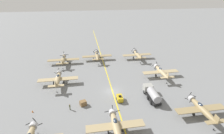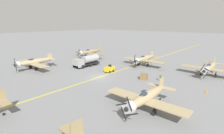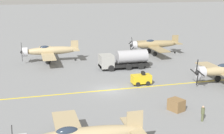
{
  "view_description": "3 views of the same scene",
  "coord_description": "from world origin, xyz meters",
  "px_view_note": "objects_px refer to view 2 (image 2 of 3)",
  "views": [
    {
      "loc": [
        -7.25,
        -42.15,
        27.13
      ],
      "look_at": [
        1.23,
        8.21,
        3.99
      ],
      "focal_mm": 28.0,
      "sensor_mm": 36.0,
      "label": 1
    },
    {
      "loc": [
        -26.54,
        26.37,
        11.9
      ],
      "look_at": [
        -4.71,
        1.06,
        3.35
      ],
      "focal_mm": 28.0,
      "sensor_mm": 36.0,
      "label": 2
    },
    {
      "loc": [
        -36.66,
        9.76,
        12.94
      ],
      "look_at": [
        -0.22,
        -0.24,
        3.09
      ],
      "focal_mm": 50.0,
      "sensor_mm": 36.0,
      "label": 3
    }
  ],
  "objects_px": {
    "airplane_near_right": "(89,52)",
    "airplane_mid_left": "(146,97)",
    "airplane_near_center": "(144,59)",
    "airplane_mid_right": "(34,62)",
    "fuel_tanker": "(87,61)",
    "supply_crate_by_tanker": "(144,77)",
    "ground_crew_walking": "(160,77)",
    "traffic_cone": "(206,91)",
    "tow_tractor": "(109,69)",
    "airplane_near_left": "(209,67)"
  },
  "relations": [
    {
      "from": "traffic_cone",
      "to": "airplane_mid_right",
      "type": "bearing_deg",
      "value": 17.8
    },
    {
      "from": "airplane_near_right",
      "to": "airplane_mid_left",
      "type": "xyz_separation_m",
      "value": [
        -34.03,
        20.36,
        -0.0
      ]
    },
    {
      "from": "airplane_mid_left",
      "to": "supply_crate_by_tanker",
      "type": "xyz_separation_m",
      "value": [
        7.28,
        -11.79,
        -1.38
      ]
    },
    {
      "from": "airplane_mid_left",
      "to": "tow_tractor",
      "type": "height_order",
      "value": "airplane_mid_left"
    },
    {
      "from": "airplane_near_right",
      "to": "airplane_mid_right",
      "type": "relative_size",
      "value": 1.0
    },
    {
      "from": "ground_crew_walking",
      "to": "supply_crate_by_tanker",
      "type": "height_order",
      "value": "ground_crew_walking"
    },
    {
      "from": "airplane_near_center",
      "to": "tow_tractor",
      "type": "distance_m",
      "value": 11.56
    },
    {
      "from": "airplane_mid_left",
      "to": "tow_tractor",
      "type": "distance_m",
      "value": 20.35
    },
    {
      "from": "airplane_near_right",
      "to": "airplane_mid_left",
      "type": "relative_size",
      "value": 1.0
    },
    {
      "from": "airplane_near_center",
      "to": "fuel_tanker",
      "type": "distance_m",
      "value": 16.03
    },
    {
      "from": "airplane_mid_left",
      "to": "airplane_near_left",
      "type": "height_order",
      "value": "airplane_near_left"
    },
    {
      "from": "airplane_near_right",
      "to": "airplane_mid_right",
      "type": "height_order",
      "value": "airplane_mid_right"
    },
    {
      "from": "airplane_mid_left",
      "to": "fuel_tanker",
      "type": "height_order",
      "value": "airplane_mid_left"
    },
    {
      "from": "traffic_cone",
      "to": "airplane_near_right",
      "type": "bearing_deg",
      "value": -11.41
    },
    {
      "from": "ground_crew_walking",
      "to": "traffic_cone",
      "type": "bearing_deg",
      "value": 176.82
    },
    {
      "from": "supply_crate_by_tanker",
      "to": "airplane_near_right",
      "type": "bearing_deg",
      "value": -17.77
    },
    {
      "from": "airplane_near_center",
      "to": "supply_crate_by_tanker",
      "type": "height_order",
      "value": "airplane_near_center"
    },
    {
      "from": "airplane_near_center",
      "to": "airplane_mid_right",
      "type": "bearing_deg",
      "value": 47.22
    },
    {
      "from": "ground_crew_walking",
      "to": "supply_crate_by_tanker",
      "type": "bearing_deg",
      "value": 21.14
    },
    {
      "from": "airplane_near_center",
      "to": "airplane_mid_right",
      "type": "xyz_separation_m",
      "value": [
        19.39,
        22.05,
        -0.0
      ]
    },
    {
      "from": "airplane_mid_left",
      "to": "airplane_mid_right",
      "type": "bearing_deg",
      "value": -7.01
    },
    {
      "from": "airplane_near_center",
      "to": "airplane_mid_left",
      "type": "xyz_separation_m",
      "value": [
        -13.67,
        22.44,
        -0.0
      ]
    },
    {
      "from": "airplane_mid_right",
      "to": "ground_crew_walking",
      "type": "height_order",
      "value": "airplane_mid_right"
    },
    {
      "from": "airplane_mid_left",
      "to": "fuel_tanker",
      "type": "bearing_deg",
      "value": -30.87
    },
    {
      "from": "airplane_mid_right",
      "to": "ground_crew_walking",
      "type": "relative_size",
      "value": 7.42
    },
    {
      "from": "tow_tractor",
      "to": "ground_crew_walking",
      "type": "height_order",
      "value": "tow_tractor"
    },
    {
      "from": "airplane_near_right",
      "to": "fuel_tanker",
      "type": "height_order",
      "value": "airplane_near_right"
    },
    {
      "from": "airplane_mid_right",
      "to": "traffic_cone",
      "type": "relative_size",
      "value": 21.82
    },
    {
      "from": "airplane_near_left",
      "to": "fuel_tanker",
      "type": "height_order",
      "value": "airplane_near_left"
    },
    {
      "from": "airplane_mid_left",
      "to": "traffic_cone",
      "type": "relative_size",
      "value": 21.82
    },
    {
      "from": "fuel_tanker",
      "to": "supply_crate_by_tanker",
      "type": "bearing_deg",
      "value": -179.55
    },
    {
      "from": "airplane_near_right",
      "to": "ground_crew_walking",
      "type": "distance_m",
      "value": 30.85
    },
    {
      "from": "airplane_near_right",
      "to": "airplane_near_left",
      "type": "relative_size",
      "value": 1.0
    },
    {
      "from": "fuel_tanker",
      "to": "airplane_mid_left",
      "type": "bearing_deg",
      "value": 155.46
    },
    {
      "from": "airplane_near_right",
      "to": "traffic_cone",
      "type": "distance_m",
      "value": 39.6
    },
    {
      "from": "fuel_tanker",
      "to": "traffic_cone",
      "type": "xyz_separation_m",
      "value": [
        -30.26,
        -0.89,
        -1.24
      ]
    },
    {
      "from": "airplane_near_right",
      "to": "fuel_tanker",
      "type": "relative_size",
      "value": 1.5
    },
    {
      "from": "airplane_mid_left",
      "to": "airplane_mid_right",
      "type": "distance_m",
      "value": 33.06
    },
    {
      "from": "tow_tractor",
      "to": "ground_crew_walking",
      "type": "xyz_separation_m",
      "value": [
        -12.74,
        -1.64,
        0.09
      ]
    },
    {
      "from": "airplane_near_right",
      "to": "airplane_mid_left",
      "type": "bearing_deg",
      "value": 144.01
    },
    {
      "from": "airplane_near_left",
      "to": "ground_crew_walking",
      "type": "height_order",
      "value": "airplane_near_left"
    },
    {
      "from": "airplane_near_right",
      "to": "supply_crate_by_tanker",
      "type": "relative_size",
      "value": 7.86
    },
    {
      "from": "ground_crew_walking",
      "to": "airplane_near_right",
      "type": "bearing_deg",
      "value": -13.77
    },
    {
      "from": "fuel_tanker",
      "to": "ground_crew_walking",
      "type": "height_order",
      "value": "fuel_tanker"
    },
    {
      "from": "airplane_near_right",
      "to": "supply_crate_by_tanker",
      "type": "bearing_deg",
      "value": 157.14
    },
    {
      "from": "ground_crew_walking",
      "to": "tow_tractor",
      "type": "bearing_deg",
      "value": 7.34
    },
    {
      "from": "airplane_near_center",
      "to": "fuel_tanker",
      "type": "height_order",
      "value": "airplane_near_center"
    },
    {
      "from": "airplane_mid_left",
      "to": "ground_crew_walking",
      "type": "distance_m",
      "value": 13.7
    },
    {
      "from": "fuel_tanker",
      "to": "ground_crew_walking",
      "type": "xyz_separation_m",
      "value": [
        -21.42,
        -1.38,
        -0.63
      ]
    },
    {
      "from": "ground_crew_walking",
      "to": "supply_crate_by_tanker",
      "type": "xyz_separation_m",
      "value": [
        3.2,
        1.24,
        -0.25
      ]
    }
  ]
}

